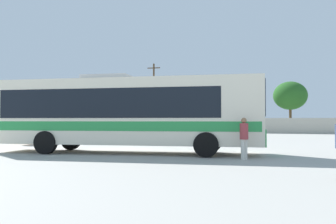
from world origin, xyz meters
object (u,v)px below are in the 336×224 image
Objects in this scene: parked_car_leftmost_dark_blue at (104,126)px; parked_car_second_white at (149,127)px; roadside_tree_midleft at (225,102)px; roadside_tree_midright at (290,96)px; utility_pole_near at (154,96)px; roadside_tree_left at (156,98)px; vendor_umbrella_near_gate_orange at (32,119)px; attendant_by_bus_door at (244,136)px; coach_bus_cream_green at (123,111)px.

parked_car_leftmost_dark_blue is 6.03m from parked_car_second_white.
roadside_tree_midright is (8.56, -1.66, 0.56)m from roadside_tree_midleft.
roadside_tree_midleft is 8.74m from roadside_tree_midright.
parked_car_leftmost_dark_blue is 0.91× the size of parked_car_second_white.
utility_pole_near is (4.28, 6.25, 4.15)m from parked_car_leftmost_dark_blue.
utility_pole_near is at bearing -73.99° from roadside_tree_left.
vendor_umbrella_near_gate_orange is at bearing -118.84° from roadside_tree_midright.
attendant_by_bus_door is at bearing -62.99° from utility_pole_near.
coach_bus_cream_green is 1.34× the size of utility_pole_near.
roadside_tree_midleft is at bearing 33.68° from parked_car_leftmost_dark_blue.
attendant_by_bus_door is at bearing -51.42° from parked_car_leftmost_dark_blue.
roadside_tree_midleft is (7.65, 9.05, 3.31)m from parked_car_second_white.
parked_car_leftmost_dark_blue is (-6.56, 21.02, -0.88)m from vendor_umbrella_near_gate_orange.
coach_bus_cream_green is 33.06m from utility_pole_near.
roadside_tree_midright is at bearing 18.55° from parked_car_leftmost_dark_blue.
attendant_by_bus_door is 33.18m from parked_car_leftmost_dark_blue.
roadside_tree_midright is (22.25, 7.47, 3.87)m from parked_car_leftmost_dark_blue.
attendant_by_bus_door reaches higher than parked_car_leftmost_dark_blue.
parked_car_second_white is (-0.53, 21.09, -0.88)m from vendor_umbrella_near_gate_orange.
vendor_umbrella_near_gate_orange is at bearing -103.30° from roadside_tree_midleft.
vendor_umbrella_near_gate_orange is 22.04m from parked_car_leftmost_dark_blue.
vendor_umbrella_near_gate_orange is 31.45m from roadside_tree_left.
utility_pole_near reaches higher than coach_bus_cream_green.
roadside_tree_left is at bearing 72.44° from parked_car_leftmost_dark_blue.
coach_bus_cream_green is 37.03m from roadside_tree_left.
roadside_tree_left is (-1.10, 3.82, 0.05)m from utility_pole_near.
roadside_tree_midleft is (-7.00, 35.06, 3.15)m from attendant_by_bus_door.
utility_pole_near is (-16.41, 32.18, 3.99)m from attendant_by_bus_door.
attendant_by_bus_door is at bearing -64.07° from roadside_tree_left.
coach_bus_cream_green is at bearing -58.90° from parked_car_leftmost_dark_blue.
roadside_tree_midleft is (13.69, 9.12, 3.31)m from parked_car_leftmost_dark_blue.
vendor_umbrella_near_gate_orange is 0.33× the size of roadside_tree_left.
parked_car_leftmost_dark_blue is at bearing -161.45° from roadside_tree_midright.
roadside_tree_midright reaches higher than roadside_tree_midleft.
roadside_tree_midleft is at bearing 17.01° from utility_pole_near.
coach_bus_cream_green is 3.02× the size of parked_car_leftmost_dark_blue.
roadside_tree_midright is at bearing 61.16° from vendor_umbrella_near_gate_orange.
utility_pole_near is (-2.28, 27.27, 3.27)m from vendor_umbrella_near_gate_orange.
utility_pole_near is 1.47× the size of roadside_tree_midright.
parked_car_second_white is at bearing -74.11° from roadside_tree_left.
vendor_umbrella_near_gate_orange is (-8.45, 3.86, -0.30)m from coach_bus_cream_green.
coach_bus_cream_green is 7.78× the size of attendant_by_bus_door.
vendor_umbrella_near_gate_orange is 31.07m from roadside_tree_midleft.
attendant_by_bus_door is at bearing -10.47° from coach_bus_cream_green.
utility_pole_near is at bearing 109.02° from coach_bus_cream_green.
roadside_tree_midleft is at bearing 169.05° from roadside_tree_midright.
parked_car_leftmost_dark_blue is 0.64× the size of roadside_tree_left.
coach_bus_cream_green is 34.10m from roadside_tree_midleft.
roadside_tree_left is at bearing 108.69° from coach_bus_cream_green.
roadside_tree_midleft is at bearing 49.79° from parked_car_second_white.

